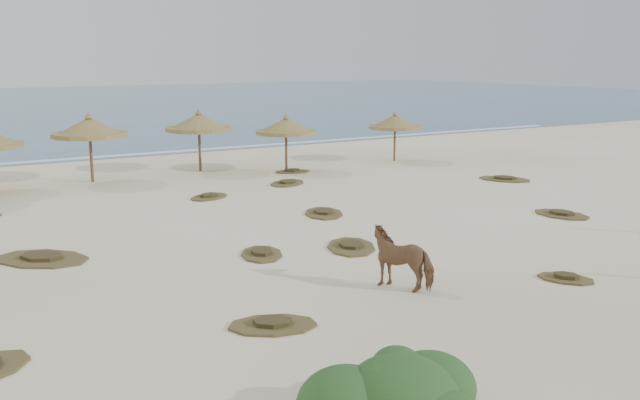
# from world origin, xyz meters

# --- Properties ---
(ground) EXTENTS (160.00, 160.00, 0.00)m
(ground) POSITION_xyz_m (0.00, 0.00, 0.00)
(ground) COLOR #F8E9CC
(ground) RESTS_ON ground
(foam_line) EXTENTS (70.00, 0.60, 0.01)m
(foam_line) POSITION_xyz_m (0.00, 26.00, 0.00)
(foam_line) COLOR silver
(foam_line) RESTS_ON ground
(palapa_3) EXTENTS (4.18, 4.18, 3.13)m
(palapa_3) POSITION_xyz_m (-2.92, 18.01, 2.43)
(palapa_3) COLOR brown
(palapa_3) RESTS_ON ground
(palapa_4) EXTENTS (3.28, 3.28, 3.06)m
(palapa_4) POSITION_xyz_m (2.41, 18.34, 2.37)
(palapa_4) COLOR brown
(palapa_4) RESTS_ON ground
(palapa_5) EXTENTS (3.95, 3.95, 2.82)m
(palapa_5) POSITION_xyz_m (6.09, 16.18, 2.19)
(palapa_5) COLOR brown
(palapa_5) RESTS_ON ground
(palapa_6) EXTENTS (3.50, 3.50, 2.69)m
(palapa_6) POSITION_xyz_m (12.79, 16.19, 2.08)
(palapa_6) COLOR brown
(palapa_6) RESTS_ON ground
(horse) EXTENTS (1.55, 1.91, 1.48)m
(horse) POSITION_xyz_m (-0.17, -1.18, 0.74)
(horse) COLOR #8E6240
(horse) RESTS_ON ground
(scrub_1) EXTENTS (3.20, 3.27, 0.16)m
(scrub_1) POSITION_xyz_m (-7.34, 5.93, 0.05)
(scrub_1) COLOR brown
(scrub_1) RESTS_ON ground
(scrub_2) EXTENTS (1.78, 2.13, 0.16)m
(scrub_2) POSITION_xyz_m (-1.88, 3.15, 0.05)
(scrub_2) COLOR brown
(scrub_2) RESTS_ON ground
(scrub_3) EXTENTS (2.10, 2.47, 0.16)m
(scrub_3) POSITION_xyz_m (2.47, 6.81, 0.05)
(scrub_3) COLOR brown
(scrub_3) RESTS_ON ground
(scrub_4) EXTENTS (1.63, 2.25, 0.16)m
(scrub_4) POSITION_xyz_m (9.64, 2.20, 0.05)
(scrub_4) COLOR brown
(scrub_4) RESTS_ON ground
(scrub_5) EXTENTS (2.52, 2.83, 0.16)m
(scrub_5) POSITION_xyz_m (13.41, 8.64, 0.05)
(scrub_5) COLOR brown
(scrub_5) RESTS_ON ground
(scrub_7) EXTENTS (2.47, 2.33, 0.16)m
(scrub_7) POSITION_xyz_m (4.36, 12.95, 0.05)
(scrub_7) COLOR brown
(scrub_7) RESTS_ON ground
(scrub_9) EXTENTS (2.30, 2.61, 0.16)m
(scrub_9) POSITION_xyz_m (0.75, 2.48, 0.05)
(scrub_9) COLOR brown
(scrub_9) RESTS_ON ground
(scrub_10) EXTENTS (1.99, 1.53, 0.16)m
(scrub_10) POSITION_xyz_m (6.14, 15.66, 0.05)
(scrub_10) COLOR brown
(scrub_10) RESTS_ON ground
(scrub_11) EXTENTS (2.24, 1.90, 0.16)m
(scrub_11) POSITION_xyz_m (-4.17, -1.88, 0.05)
(scrub_11) COLOR brown
(scrub_11) RESTS_ON ground
(scrub_12) EXTENTS (1.49, 1.69, 0.16)m
(scrub_12) POSITION_xyz_m (3.70, -2.94, 0.05)
(scrub_12) COLOR brown
(scrub_12) RESTS_ON ground
(scrub_13) EXTENTS (2.20, 1.95, 0.16)m
(scrub_13) POSITION_xyz_m (0.13, 11.82, 0.05)
(scrub_13) COLOR brown
(scrub_13) RESTS_ON ground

